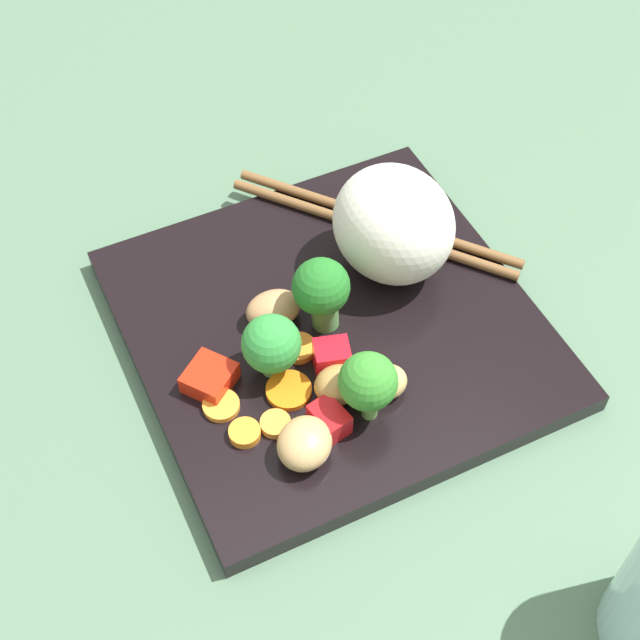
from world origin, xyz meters
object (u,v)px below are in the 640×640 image
(square_plate, at_px, (332,327))
(carrot_slice_0, at_px, (245,433))
(chopstick_pair, at_px, (374,223))
(broccoli_floret_2, at_px, (271,344))
(rice_mound, at_px, (393,224))

(square_plate, relative_size, carrot_slice_0, 13.22)
(chopstick_pair, bearing_deg, broccoli_floret_2, 85.93)
(carrot_slice_0, distance_m, chopstick_pair, 0.21)
(rice_mound, distance_m, carrot_slice_0, 0.18)
(square_plate, bearing_deg, chopstick_pair, 47.06)
(rice_mound, xyz_separation_m, broccoli_floret_2, (-0.11, -0.05, -0.01))
(square_plate, xyz_separation_m, broccoli_floret_2, (-0.05, -0.02, 0.04))
(carrot_slice_0, relative_size, chopstick_pair, 0.11)
(square_plate, relative_size, rice_mound, 2.99)
(chopstick_pair, bearing_deg, square_plate, 94.89)
(rice_mound, height_order, carrot_slice_0, rice_mound)
(square_plate, height_order, broccoli_floret_2, broccoli_floret_2)
(carrot_slice_0, xyz_separation_m, chopstick_pair, (0.16, 0.13, 0.00))
(rice_mound, relative_size, chopstick_pair, 0.49)
(chopstick_pair, bearing_deg, rice_mound, 129.83)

